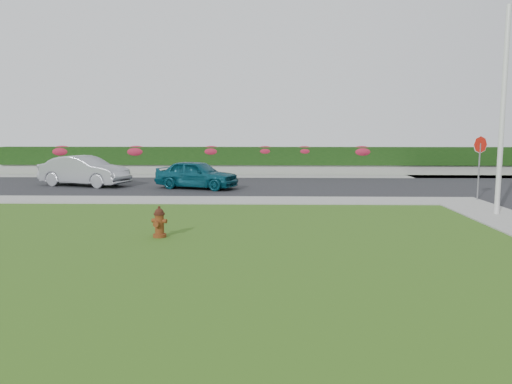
{
  "coord_description": "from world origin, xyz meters",
  "views": [
    {
      "loc": [
        -0.32,
        -10.3,
        2.76
      ],
      "look_at": [
        -0.7,
        4.57,
        0.9
      ],
      "focal_mm": 35.0,
      "sensor_mm": 36.0,
      "label": 1
    }
  ],
  "objects_px": {
    "sedan_silver": "(84,171)",
    "sedan_teal": "(197,174)",
    "utility_pole": "(503,112)",
    "fire_hydrant": "(159,223)",
    "stop_sign": "(480,153)"
  },
  "relations": [
    {
      "from": "utility_pole",
      "to": "sedan_teal",
      "type": "bearing_deg",
      "value": 147.95
    },
    {
      "from": "fire_hydrant",
      "to": "sedan_silver",
      "type": "height_order",
      "value": "sedan_silver"
    },
    {
      "from": "sedan_teal",
      "to": "sedan_silver",
      "type": "height_order",
      "value": "sedan_silver"
    },
    {
      "from": "sedan_silver",
      "to": "sedan_teal",
      "type": "bearing_deg",
      "value": -81.76
    },
    {
      "from": "utility_pole",
      "to": "fire_hydrant",
      "type": "bearing_deg",
      "value": -160.4
    },
    {
      "from": "fire_hydrant",
      "to": "utility_pole",
      "type": "relative_size",
      "value": 0.12
    },
    {
      "from": "fire_hydrant",
      "to": "stop_sign",
      "type": "distance_m",
      "value": 13.14
    },
    {
      "from": "fire_hydrant",
      "to": "sedan_teal",
      "type": "height_order",
      "value": "sedan_teal"
    },
    {
      "from": "sedan_teal",
      "to": "utility_pole",
      "type": "relative_size",
      "value": 0.59
    },
    {
      "from": "sedan_teal",
      "to": "utility_pole",
      "type": "distance_m",
      "value": 13.0
    },
    {
      "from": "sedan_silver",
      "to": "stop_sign",
      "type": "distance_m",
      "value": 17.76
    },
    {
      "from": "utility_pole",
      "to": "stop_sign",
      "type": "bearing_deg",
      "value": 77.31
    },
    {
      "from": "fire_hydrant",
      "to": "sedan_silver",
      "type": "relative_size",
      "value": 0.18
    },
    {
      "from": "sedan_teal",
      "to": "stop_sign",
      "type": "height_order",
      "value": "stop_sign"
    },
    {
      "from": "fire_hydrant",
      "to": "utility_pole",
      "type": "xyz_separation_m",
      "value": [
        10.27,
        3.66,
        2.93
      ]
    }
  ]
}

